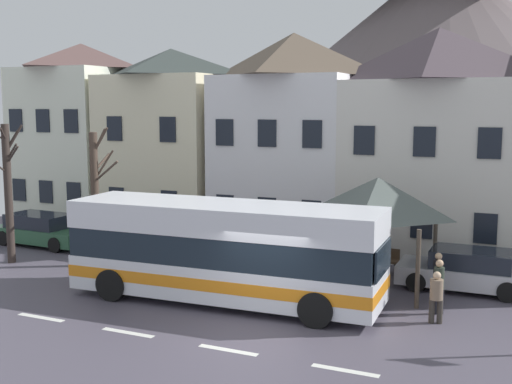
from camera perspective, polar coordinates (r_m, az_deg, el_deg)
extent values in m
cube|color=#4D4855|center=(17.32, -0.68, -12.72)|extent=(40.00, 60.00, 0.06)
cube|color=silver|center=(19.58, -18.69, -10.58)|extent=(1.60, 0.20, 0.01)
cube|color=silver|center=(17.76, -11.39, -12.23)|extent=(1.60, 0.20, 0.01)
cube|color=silver|center=(16.30, -2.51, -13.95)|extent=(1.60, 0.20, 0.01)
cube|color=silver|center=(15.29, 7.98, -15.53)|extent=(1.60, 0.20, 0.01)
cube|color=silver|center=(34.49, -15.11, 4.01)|extent=(5.08, 5.89, 7.87)
pyramid|color=brown|center=(34.52, -15.38, 11.63)|extent=(5.08, 5.89, 1.30)
cube|color=black|center=(33.60, -20.42, 0.18)|extent=(0.80, 0.06, 1.10)
cube|color=black|center=(32.44, -18.29, 0.02)|extent=(0.80, 0.06, 1.10)
cube|color=black|center=(31.33, -16.00, -0.15)|extent=(0.80, 0.06, 1.10)
cube|color=black|center=(33.35, -20.70, 6.02)|extent=(0.80, 0.06, 1.10)
cube|color=black|center=(32.19, -18.55, 6.07)|extent=(0.80, 0.06, 1.10)
cube|color=black|center=(31.07, -16.24, 6.11)|extent=(0.80, 0.06, 1.10)
cube|color=beige|center=(31.02, -7.47, 3.40)|extent=(5.61, 5.24, 7.41)
pyramid|color=#333B39|center=(31.00, -7.62, 11.43)|extent=(5.61, 5.24, 1.28)
cube|color=black|center=(29.83, -12.37, -0.62)|extent=(0.80, 0.06, 1.10)
cube|color=black|center=(28.27, -7.79, -0.97)|extent=(0.80, 0.06, 1.10)
cube|color=black|center=(29.54, -12.56, 5.57)|extent=(0.80, 0.06, 1.10)
cube|color=black|center=(27.96, -7.91, 5.57)|extent=(0.80, 0.06, 1.10)
cube|color=white|center=(28.62, 3.33, 2.97)|extent=(5.77, 5.88, 7.29)
pyramid|color=brown|center=(28.61, 3.40, 12.17)|extent=(5.77, 5.88, 1.89)
cube|color=black|center=(26.93, -2.79, -1.41)|extent=(0.80, 0.06, 1.10)
cube|color=black|center=(26.12, 0.98, -1.68)|extent=(0.80, 0.06, 1.10)
cube|color=black|center=(25.44, 4.96, -1.97)|extent=(0.80, 0.06, 1.10)
cube|color=black|center=(26.61, -2.83, 5.35)|extent=(0.80, 0.06, 1.10)
cube|color=black|center=(25.79, 0.99, 5.28)|extent=(0.80, 0.06, 1.10)
cube|color=black|center=(25.10, 5.05, 5.18)|extent=(0.80, 0.06, 1.10)
cube|color=silver|center=(26.79, 15.70, 2.06)|extent=(6.72, 5.33, 7.00)
pyramid|color=#463B42|center=(26.75, 16.06, 11.77)|extent=(6.72, 5.33, 2.08)
cube|color=black|center=(24.86, 9.50, -2.44)|extent=(0.80, 0.06, 1.10)
cube|color=black|center=(24.40, 14.60, -2.77)|extent=(0.80, 0.06, 1.10)
cube|color=black|center=(24.15, 19.84, -3.10)|extent=(0.80, 0.06, 1.10)
cube|color=black|center=(24.51, 9.66, 4.58)|extent=(0.80, 0.06, 1.10)
cube|color=black|center=(24.05, 14.84, 4.38)|extent=(0.80, 0.06, 1.10)
cube|color=black|center=(23.79, 20.18, 4.13)|extent=(0.80, 0.06, 1.10)
cone|color=#615658|center=(46.56, 16.25, 10.02)|extent=(40.09, 40.09, 16.22)
cube|color=white|center=(19.85, -2.84, -7.57)|extent=(9.80, 2.98, 1.07)
cube|color=orange|center=(19.84, -2.85, -7.42)|extent=(9.82, 3.00, 0.36)
cube|color=#19232D|center=(19.61, -2.86, -4.80)|extent=(9.70, 2.93, 0.90)
cube|color=white|center=(19.44, -2.88, -2.29)|extent=(9.80, 2.98, 0.84)
cube|color=#19232D|center=(18.19, 11.31, -5.94)|extent=(0.15, 2.15, 0.86)
cylinder|color=black|center=(20.00, 7.38, -8.36)|extent=(1.01, 0.32, 1.00)
cylinder|color=black|center=(17.72, 5.38, -10.46)|extent=(1.01, 0.32, 1.00)
cylinder|color=black|center=(22.47, -9.25, -6.59)|extent=(1.01, 0.32, 1.00)
cylinder|color=black|center=(20.47, -12.82, -8.11)|extent=(1.01, 0.32, 1.00)
cylinder|color=#473D33|center=(23.53, 7.74, -4.16)|extent=(0.14, 0.14, 2.40)
cylinder|color=#473D33|center=(22.85, 15.72, -4.74)|extent=(0.14, 0.14, 2.40)
cylinder|color=#473D33|center=(20.46, 5.10, -5.93)|extent=(0.14, 0.14, 2.40)
cylinder|color=#473D33|center=(19.67, 14.29, -6.70)|extent=(0.14, 0.14, 2.40)
pyramid|color=#4B5551|center=(21.22, 10.84, -0.44)|extent=(3.60, 3.60, 1.30)
cube|color=silver|center=(22.23, 18.10, -7.09)|extent=(4.23, 1.92, 0.60)
cube|color=#1E232D|center=(22.07, 18.71, -5.66)|extent=(2.54, 1.68, 0.57)
cylinder|color=black|center=(21.57, 14.13, -7.83)|extent=(0.64, 0.21, 0.64)
cylinder|color=black|center=(23.29, 14.88, -6.69)|extent=(0.64, 0.21, 0.64)
cylinder|color=black|center=(21.32, 21.59, -8.33)|extent=(0.64, 0.21, 0.64)
cylinder|color=black|center=(23.06, 21.77, -7.14)|extent=(0.64, 0.21, 0.64)
cube|color=navy|center=(26.95, -9.02, -4.18)|extent=(4.34, 1.80, 0.63)
cube|color=#1E232D|center=(26.71, -8.66, -2.94)|extent=(2.61, 1.57, 0.59)
cylinder|color=black|center=(27.12, -12.52, -4.58)|extent=(0.64, 0.20, 0.64)
cylinder|color=black|center=(28.45, -10.48, -3.95)|extent=(0.64, 0.20, 0.64)
cylinder|color=black|center=(25.54, -7.38, -5.22)|extent=(0.64, 0.20, 0.64)
cylinder|color=black|center=(26.94, -5.48, -4.51)|extent=(0.64, 0.20, 0.64)
cube|color=#2D583C|center=(29.21, -18.47, -3.60)|extent=(4.59, 2.01, 0.60)
cube|color=#1E232D|center=(29.26, -18.83, -2.43)|extent=(2.78, 1.71, 0.58)
cylinder|color=black|center=(28.83, -15.15, -3.93)|extent=(0.65, 0.23, 0.64)
cylinder|color=black|center=(27.61, -17.54, -4.54)|extent=(0.65, 0.23, 0.64)
cylinder|color=black|center=(30.87, -19.28, -3.34)|extent=(0.65, 0.23, 0.64)
cylinder|color=black|center=(29.73, -21.66, -3.87)|extent=(0.65, 0.23, 0.64)
cylinder|color=black|center=(19.47, 15.73, -9.36)|extent=(0.15, 0.15, 0.79)
cylinder|color=black|center=(19.54, 16.24, -9.32)|extent=(0.15, 0.15, 0.79)
cylinder|color=#2D382D|center=(19.32, 16.06, -7.43)|extent=(0.29, 0.29, 0.66)
sphere|color=tan|center=(19.21, 16.11, -6.16)|extent=(0.22, 0.22, 0.22)
cylinder|color=black|center=(20.53, 15.87, -8.49)|extent=(0.16, 0.16, 0.78)
cylinder|color=black|center=(20.35, 15.96, -8.63)|extent=(0.16, 0.16, 0.78)
cylinder|color=black|center=(20.27, 15.98, -6.75)|extent=(0.28, 0.28, 0.65)
sphere|color=tan|center=(20.16, 16.03, -5.56)|extent=(0.22, 0.22, 0.22)
cylinder|color=#38332D|center=(18.72, 16.13, -10.16)|extent=(0.16, 0.16, 0.73)
cylinder|color=#38332D|center=(18.70, 15.45, -10.16)|extent=(0.16, 0.16, 0.73)
cylinder|color=#7F6B56|center=(18.53, 15.86, -8.38)|extent=(0.36, 0.36, 0.57)
sphere|color=#D1AD89|center=(18.43, 15.91, -7.20)|extent=(0.22, 0.22, 0.22)
cube|color=brown|center=(23.68, 10.88, -6.01)|extent=(1.47, 0.45, 0.08)
cube|color=brown|center=(23.84, 11.02, -5.37)|extent=(1.47, 0.06, 0.40)
cube|color=#2D2D33|center=(23.89, 9.33, -6.41)|extent=(0.08, 0.36, 0.45)
cube|color=#2D2D33|center=(23.60, 12.42, -6.66)|extent=(0.08, 0.36, 0.45)
cylinder|color=#382D28|center=(26.06, -21.29, -0.18)|extent=(0.30, 0.30, 5.34)
cylinder|color=#382D28|center=(25.66, -20.99, 3.10)|extent=(0.72, 0.15, 0.75)
cylinder|color=#382D28|center=(25.79, -20.85, 4.46)|extent=(0.65, 0.43, 1.08)
cylinder|color=#382D28|center=(25.67, -21.05, 3.34)|extent=(0.66, 0.15, 0.69)
cylinder|color=#382D28|center=(25.85, -21.01, 4.32)|extent=(0.47, 0.41, 0.81)
cylinder|color=#382D28|center=(25.49, -21.72, 4.85)|extent=(0.53, 0.73, 0.52)
cylinder|color=#47382D|center=(24.57, -14.20, -0.68)|extent=(0.30, 0.30, 5.05)
cylinder|color=#47382D|center=(24.02, -13.29, 1.79)|extent=(1.23, 0.23, 0.88)
cylinder|color=#47382D|center=(24.16, -13.77, 4.49)|extent=(0.71, 0.11, 0.99)
cylinder|color=#47382D|center=(24.34, -13.48, 2.32)|extent=(0.73, 0.40, 1.15)
cylinder|color=#47382D|center=(24.84, -13.64, 2.59)|extent=(0.17, 1.08, 0.64)
cylinder|color=#47382D|center=(24.18, -13.85, 4.42)|extent=(0.65, 0.10, 0.97)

